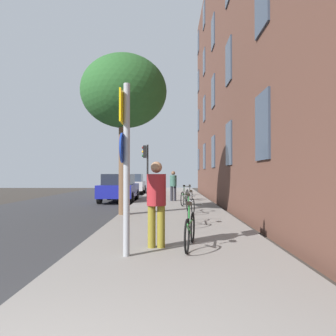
% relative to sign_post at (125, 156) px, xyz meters
% --- Properties ---
extents(ground_plane, '(41.80, 41.80, 0.00)m').
position_rel_sign_post_xyz_m(ground_plane, '(-2.52, 10.67, -1.96)').
color(ground_plane, '#332D28').
extents(road_asphalt, '(7.00, 38.00, 0.01)m').
position_rel_sign_post_xyz_m(road_asphalt, '(-4.62, 10.67, -1.96)').
color(road_asphalt, '#2D2D30').
rests_on(road_asphalt, ground).
extents(sidewalk, '(4.20, 38.00, 0.12)m').
position_rel_sign_post_xyz_m(sidewalk, '(0.98, 10.67, -1.90)').
color(sidewalk, gray).
rests_on(sidewalk, ground).
extents(building_facade, '(0.56, 27.00, 14.92)m').
position_rel_sign_post_xyz_m(building_facade, '(3.57, 10.17, 5.51)').
color(building_facade, '#513328').
rests_on(building_facade, ground).
extents(sign_post, '(0.16, 0.60, 3.20)m').
position_rel_sign_post_xyz_m(sign_post, '(0.00, 0.00, 0.00)').
color(sign_post, gray).
rests_on(sign_post, sidewalk).
extents(traffic_light, '(0.43, 0.24, 3.40)m').
position_rel_sign_post_xyz_m(traffic_light, '(-0.76, 14.80, 0.49)').
color(traffic_light, black).
rests_on(traffic_light, sidewalk).
extents(tree_near, '(3.22, 3.22, 5.99)m').
position_rel_sign_post_xyz_m(tree_near, '(-0.92, 6.10, 2.73)').
color(tree_near, brown).
rests_on(tree_near, sidewalk).
extents(bicycle_0, '(0.46, 1.68, 0.96)m').
position_rel_sign_post_xyz_m(bicycle_0, '(1.24, 0.66, -1.47)').
color(bicycle_0, black).
rests_on(bicycle_0, sidewalk).
extents(bicycle_1, '(0.42, 1.69, 0.94)m').
position_rel_sign_post_xyz_m(bicycle_1, '(1.37, 3.66, -1.48)').
color(bicycle_1, black).
rests_on(bicycle_1, sidewalk).
extents(bicycle_2, '(0.42, 1.69, 0.89)m').
position_rel_sign_post_xyz_m(bicycle_2, '(1.60, 6.66, -1.50)').
color(bicycle_2, black).
rests_on(bicycle_2, sidewalk).
extents(bicycle_3, '(0.57, 1.71, 0.98)m').
position_rel_sign_post_xyz_m(bicycle_3, '(1.52, 9.66, -1.46)').
color(bicycle_3, black).
rests_on(bicycle_3, sidewalk).
extents(bicycle_4, '(0.43, 1.65, 0.90)m').
position_rel_sign_post_xyz_m(bicycle_4, '(1.91, 12.66, -1.50)').
color(bicycle_4, black).
rests_on(bicycle_4, sidewalk).
extents(pedestrian_0, '(0.55, 0.55, 1.77)m').
position_rel_sign_post_xyz_m(pedestrian_0, '(0.55, 0.70, -0.83)').
color(pedestrian_0, olive).
rests_on(pedestrian_0, sidewalk).
extents(pedestrian_1, '(0.53, 0.53, 1.68)m').
position_rel_sign_post_xyz_m(pedestrian_1, '(0.98, 12.19, -0.89)').
color(pedestrian_1, '#26262D').
rests_on(pedestrian_1, sidewalk).
extents(car_0, '(1.94, 4.28, 1.62)m').
position_rel_sign_post_xyz_m(car_0, '(-2.16, 12.83, -1.12)').
color(car_0, navy).
rests_on(car_0, road_asphalt).
extents(car_1, '(1.88, 4.03, 1.62)m').
position_rel_sign_post_xyz_m(car_1, '(-2.25, 20.44, -1.12)').
color(car_1, '#B7B7BC').
rests_on(car_1, road_asphalt).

